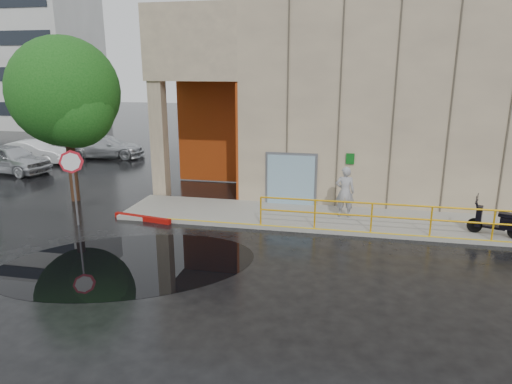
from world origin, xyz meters
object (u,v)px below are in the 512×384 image
Objects in this scene: car_a at (11,159)px; car_c at (105,147)px; person at (345,192)px; car_b at (33,152)px; stop_sign at (72,172)px; scooter at (498,214)px; red_curb at (143,218)px; tree_near at (67,96)px.

car_a is 0.94× the size of car_c.
person is 0.39× the size of car_c.
car_b is (-18.37, 7.05, -0.43)m from person.
car_b is (-8.94, 9.55, -1.31)m from stop_sign.
stop_sign is at bearing -154.00° from scooter.
car_b is at bearing 24.19° from car_a.
red_curb is (-7.37, -1.53, -1.02)m from person.
scooter is 0.38× the size of car_a.
person is 1.10× the size of scooter.
car_a reaches higher than car_c.
stop_sign is at bearing -141.09° from car_b.
stop_sign is 13.35m from car_c.
car_c is at bearing -57.20° from car_b.
car_a reaches higher than car_b.
scooter reaches higher than car_b.
tree_near is (-16.16, 1.35, 3.50)m from scooter.
stop_sign reaches higher than car_a.
person reaches higher than car_a.
car_c is 10.66m from tree_near.
stop_sign reaches higher than scooter.
red_curb is 13.49m from car_c.
person is at bearing 11.69° from red_curb.
person is 7.60m from red_curb.
car_c is (-5.63, 12.04, -1.29)m from stop_sign.
scooter is 14.49m from stop_sign.
scooter is 16.59m from tree_near.
stop_sign reaches higher than person.
tree_near is (6.58, -4.19, 3.63)m from car_a.
car_a is at bearing 147.50° from tree_near.
stop_sign is 13.14m from car_b.
red_curb is at bearing -132.15° from car_b.
person is at bearing -115.20° from car_b.
person is at bearing 0.15° from stop_sign.
red_curb is 0.49× the size of car_c.
stop_sign is at bearing -163.64° from car_c.
car_a is at bearing 142.82° from car_c.
red_curb is at bearing -153.90° from car_c.
scooter is at bearing 167.72° from person.
scooter is 0.63× the size of stop_sign.
car_a is 1.10× the size of car_b.
car_b is 0.61× the size of tree_near.
scooter is at bearing 2.33° from red_curb.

